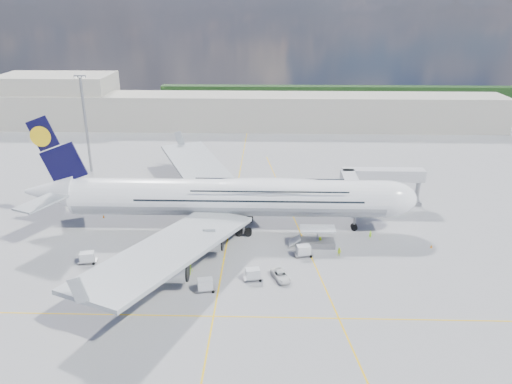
{
  "coord_description": "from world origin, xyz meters",
  "views": [
    {
      "loc": [
        7.94,
        -81.1,
        43.06
      ],
      "look_at": [
        5.41,
        8.0,
        8.72
      ],
      "focal_mm": 35.0,
      "sensor_mm": 36.0,
      "label": 1
    }
  ],
  "objects_px": {
    "cargo_loader": "(316,240)",
    "dolly_nose_near": "(253,274)",
    "dolly_row_b": "(169,262)",
    "catering_truck_inner": "(204,186)",
    "service_van": "(281,276)",
    "jet_bridge": "(370,180)",
    "crew_wing": "(162,255)",
    "light_mast": "(86,123)",
    "cone_wing_left_inner": "(186,203)",
    "cone_nose": "(431,246)",
    "dolly_back": "(87,257)",
    "dolly_row_a": "(148,271)",
    "crew_nose": "(370,235)",
    "dolly_row_c": "(205,285)",
    "baggage_tug": "(164,274)",
    "crew_van": "(320,241)",
    "cone_wing_left_outer": "(203,191)",
    "crew_tug": "(189,269)",
    "dolly_nose_far": "(304,250)",
    "cone_tail": "(104,216)",
    "cone_wing_right_outer": "(105,294)",
    "cone_wing_right_inner": "(170,243)",
    "crew_loader": "(339,252)",
    "catering_truck_outer": "(202,161)"
  },
  "relations": [
    {
      "from": "cargo_loader",
      "to": "crew_tug",
      "type": "xyz_separation_m",
      "value": [
        -22.09,
        -11.21,
        -0.25
      ]
    },
    {
      "from": "service_van",
      "to": "cone_tail",
      "type": "relative_size",
      "value": 7.89
    },
    {
      "from": "dolly_row_c",
      "to": "baggage_tug",
      "type": "height_order",
      "value": "dolly_row_c"
    },
    {
      "from": "jet_bridge",
      "to": "crew_nose",
      "type": "distance_m",
      "value": 15.97
    },
    {
      "from": "light_mast",
      "to": "cone_wing_left_inner",
      "type": "relative_size",
      "value": 51.69
    },
    {
      "from": "cone_wing_right_inner",
      "to": "catering_truck_inner",
      "type": "bearing_deg",
      "value": 82.92
    },
    {
      "from": "dolly_back",
      "to": "dolly_nose_far",
      "type": "relative_size",
      "value": 0.98
    },
    {
      "from": "dolly_row_a",
      "to": "cone_wing_right_outer",
      "type": "bearing_deg",
      "value": -110.9
    },
    {
      "from": "dolly_row_a",
      "to": "catering_truck_inner",
      "type": "relative_size",
      "value": 0.42
    },
    {
      "from": "dolly_nose_near",
      "to": "service_van",
      "type": "bearing_deg",
      "value": -7.52
    },
    {
      "from": "dolly_nose_far",
      "to": "cone_wing_right_outer",
      "type": "xyz_separation_m",
      "value": [
        -31.74,
        -13.87,
        -0.84
      ]
    },
    {
      "from": "service_van",
      "to": "cargo_loader",
      "type": "bearing_deg",
      "value": 40.54
    },
    {
      "from": "dolly_nose_near",
      "to": "cone_nose",
      "type": "distance_m",
      "value": 35.1
    },
    {
      "from": "service_van",
      "to": "crew_van",
      "type": "xyz_separation_m",
      "value": [
        7.59,
        12.51,
        0.21
      ]
    },
    {
      "from": "service_van",
      "to": "crew_nose",
      "type": "distance_m",
      "value": 23.54
    },
    {
      "from": "catering_truck_inner",
      "to": "cone_wing_left_outer",
      "type": "distance_m",
      "value": 2.26
    },
    {
      "from": "dolly_row_a",
      "to": "cone_nose",
      "type": "bearing_deg",
      "value": 34.34
    },
    {
      "from": "dolly_nose_far",
      "to": "crew_van",
      "type": "xyz_separation_m",
      "value": [
        3.37,
        4.35,
        -0.22
      ]
    },
    {
      "from": "catering_truck_outer",
      "to": "crew_tug",
      "type": "xyz_separation_m",
      "value": [
        5.2,
        -57.08,
        -0.82
      ]
    },
    {
      "from": "cargo_loader",
      "to": "catering_truck_inner",
      "type": "relative_size",
      "value": 1.16
    },
    {
      "from": "dolly_row_a",
      "to": "service_van",
      "type": "bearing_deg",
      "value": 20.54
    },
    {
      "from": "baggage_tug",
      "to": "cone_tail",
      "type": "relative_size",
      "value": 4.38
    },
    {
      "from": "dolly_nose_near",
      "to": "catering_truck_outer",
      "type": "distance_m",
      "value": 60.52
    },
    {
      "from": "dolly_nose_far",
      "to": "baggage_tug",
      "type": "height_order",
      "value": "dolly_nose_far"
    },
    {
      "from": "dolly_row_c",
      "to": "crew_wing",
      "type": "height_order",
      "value": "dolly_row_c"
    },
    {
      "from": "dolly_row_c",
      "to": "service_van",
      "type": "height_order",
      "value": "dolly_row_c"
    },
    {
      "from": "dolly_row_b",
      "to": "cargo_loader",
      "type": "bearing_deg",
      "value": 8.25
    },
    {
      "from": "dolly_row_b",
      "to": "catering_truck_inner",
      "type": "bearing_deg",
      "value": 78.73
    },
    {
      "from": "crew_wing",
      "to": "cone_wing_left_outer",
      "type": "height_order",
      "value": "crew_wing"
    },
    {
      "from": "dolly_nose_near",
      "to": "cone_nose",
      "type": "bearing_deg",
      "value": 9.39
    },
    {
      "from": "dolly_row_b",
      "to": "crew_wing",
      "type": "bearing_deg",
      "value": 126.34
    },
    {
      "from": "light_mast",
      "to": "cone_wing_left_inner",
      "type": "xyz_separation_m",
      "value": [
        29.17,
        -22.45,
        -12.97
      ]
    },
    {
      "from": "dolly_row_a",
      "to": "cone_tail",
      "type": "bearing_deg",
      "value": 143.51
    },
    {
      "from": "cargo_loader",
      "to": "cone_tail",
      "type": "bearing_deg",
      "value": 165.06
    },
    {
      "from": "jet_bridge",
      "to": "cargo_loader",
      "type": "height_order",
      "value": "jet_bridge"
    },
    {
      "from": "cargo_loader",
      "to": "dolly_nose_near",
      "type": "height_order",
      "value": "cargo_loader"
    },
    {
      "from": "cargo_loader",
      "to": "crew_loader",
      "type": "relative_size",
      "value": 5.18
    },
    {
      "from": "crew_van",
      "to": "cone_nose",
      "type": "height_order",
      "value": "crew_van"
    },
    {
      "from": "crew_nose",
      "to": "cone_tail",
      "type": "distance_m",
      "value": 55.32
    },
    {
      "from": "dolly_back",
      "to": "baggage_tug",
      "type": "distance_m",
      "value": 15.05
    },
    {
      "from": "crew_tug",
      "to": "crew_nose",
      "type": "bearing_deg",
      "value": 29.98
    },
    {
      "from": "baggage_tug",
      "to": "cone_wing_right_outer",
      "type": "xyz_separation_m",
      "value": [
        -8.11,
        -5.79,
        -0.42
      ]
    },
    {
      "from": "dolly_row_a",
      "to": "cone_wing_left_outer",
      "type": "height_order",
      "value": "dolly_row_a"
    },
    {
      "from": "dolly_row_b",
      "to": "crew_van",
      "type": "height_order",
      "value": "crew_van"
    },
    {
      "from": "jet_bridge",
      "to": "crew_wing",
      "type": "height_order",
      "value": "jet_bridge"
    },
    {
      "from": "crew_loader",
      "to": "crew_tug",
      "type": "relative_size",
      "value": 0.82
    },
    {
      "from": "cargo_loader",
      "to": "dolly_back",
      "type": "xyz_separation_m",
      "value": [
        -40.61,
        -7.71,
        -0.16
      ]
    },
    {
      "from": "crew_loader",
      "to": "cone_wing_left_outer",
      "type": "xyz_separation_m",
      "value": [
        -28.7,
        31.46,
        -0.58
      ]
    },
    {
      "from": "dolly_row_a",
      "to": "crew_wing",
      "type": "relative_size",
      "value": 1.77
    },
    {
      "from": "jet_bridge",
      "to": "service_van",
      "type": "xyz_separation_m",
      "value": [
        -19.8,
        -30.28,
        -6.18
      ]
    }
  ]
}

